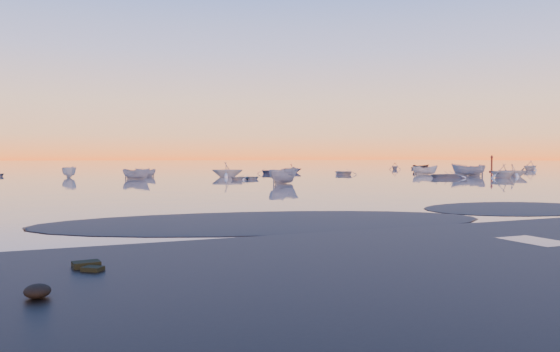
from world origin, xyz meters
TOP-DOWN VIEW (x-y plane):
  - ground at (0.00, 100.00)m, footprint 600.00×600.00m
  - moored_fleet at (0.00, 53.00)m, footprint 124.00×58.00m
  - boat_near_center at (-2.33, 27.55)m, footprint 3.98×4.60m
  - boat_near_right at (27.17, 30.24)m, footprint 3.70×1.88m
  - channel_marker at (45.82, 50.95)m, footprint 0.83×0.83m

SIDE VIEW (x-z plane):
  - ground at x=0.00m, z-range 0.00..0.00m
  - moored_fleet at x=0.00m, z-range -0.60..0.60m
  - boat_near_center at x=-2.33m, z-range -0.75..0.75m
  - boat_near_right at x=27.17m, z-range -0.63..0.63m
  - channel_marker at x=45.82m, z-range -0.31..2.64m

